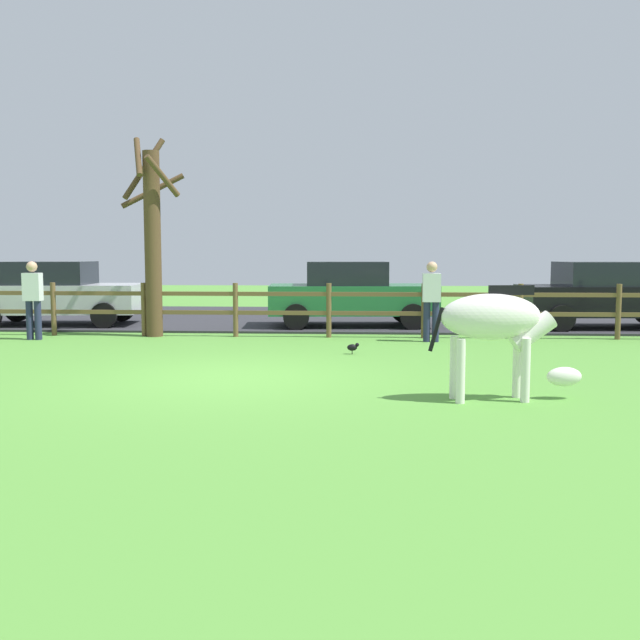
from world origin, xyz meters
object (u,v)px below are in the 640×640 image
(parked_car_black, at_px, (606,294))
(parked_car_silver, at_px, (56,293))
(parked_car_green, at_px, (351,293))
(zebra, at_px, (497,325))
(visitor_left_of_tree, at_px, (431,298))
(crow_on_grass, at_px, (353,347))
(visitor_right_of_tree, at_px, (33,297))
(bare_tree, at_px, (152,235))

(parked_car_black, relative_size, parked_car_silver, 0.99)
(parked_car_black, distance_m, parked_car_silver, 13.29)
(parked_car_black, height_order, parked_car_silver, same)
(parked_car_black, bearing_deg, parked_car_green, 179.54)
(zebra, relative_size, visitor_left_of_tree, 1.18)
(crow_on_grass, bearing_deg, visitor_right_of_tree, 165.63)
(parked_car_black, bearing_deg, zebra, -116.33)
(bare_tree, height_order, crow_on_grass, bare_tree)
(parked_car_green, height_order, visitor_right_of_tree, visitor_right_of_tree)
(visitor_left_of_tree, bearing_deg, zebra, -87.59)
(crow_on_grass, height_order, parked_car_silver, parked_car_silver)
(zebra, bearing_deg, bare_tree, 134.22)
(crow_on_grass, height_order, parked_car_black, parked_car_black)
(zebra, xyz_separation_m, parked_car_black, (4.10, 8.28, -0.08))
(crow_on_grass, distance_m, visitor_right_of_tree, 6.96)
(crow_on_grass, relative_size, parked_car_green, 0.05)
(zebra, height_order, crow_on_grass, zebra)
(parked_car_silver, bearing_deg, zebra, -41.68)
(bare_tree, height_order, parked_car_silver, bare_tree)
(bare_tree, height_order, parked_car_green, bare_tree)
(zebra, relative_size, parked_car_black, 0.47)
(visitor_left_of_tree, bearing_deg, crow_on_grass, -129.97)
(bare_tree, relative_size, zebra, 2.25)
(parked_car_silver, distance_m, parked_car_green, 7.27)
(bare_tree, xyz_separation_m, parked_car_silver, (-3.00, 1.82, -1.36))
(visitor_right_of_tree, bearing_deg, parked_car_green, 22.73)
(crow_on_grass, bearing_deg, parked_car_green, 91.48)
(parked_car_black, xyz_separation_m, visitor_right_of_tree, (-12.61, -2.71, 0.06))
(parked_car_green, relative_size, visitor_right_of_tree, 2.51)
(bare_tree, distance_m, parked_car_silver, 3.76)
(visitor_right_of_tree, bearing_deg, crow_on_grass, -14.37)
(bare_tree, xyz_separation_m, visitor_right_of_tree, (-2.32, -0.80, -1.29))
(parked_car_green, bearing_deg, bare_tree, -155.30)
(parked_car_silver, xyz_separation_m, visitor_right_of_tree, (0.68, -2.62, 0.06))
(bare_tree, relative_size, crow_on_grass, 20.21)
(bare_tree, height_order, visitor_left_of_tree, bare_tree)
(crow_on_grass, relative_size, visitor_left_of_tree, 0.13)
(parked_car_green, distance_m, visitor_left_of_tree, 3.10)
(bare_tree, bearing_deg, visitor_right_of_tree, -161.05)
(visitor_left_of_tree, bearing_deg, parked_car_silver, 164.62)
(zebra, distance_m, parked_car_black, 9.24)
(zebra, height_order, visitor_right_of_tree, visitor_right_of_tree)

